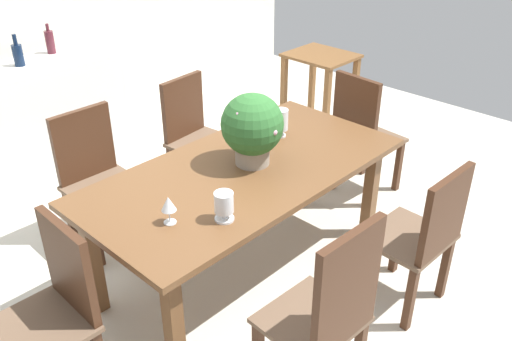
% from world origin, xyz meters
% --- Properties ---
extents(ground_plane, '(7.04, 7.04, 0.00)m').
position_xyz_m(ground_plane, '(0.00, 0.00, 0.00)').
color(ground_plane, beige).
extents(back_wall, '(6.40, 0.10, 2.60)m').
position_xyz_m(back_wall, '(0.00, 2.60, 1.30)').
color(back_wall, silver).
rests_on(back_wall, ground).
extents(dining_table, '(1.97, 0.97, 0.74)m').
position_xyz_m(dining_table, '(0.00, -0.08, 0.65)').
color(dining_table, brown).
rests_on(dining_table, ground).
extents(chair_near_left, '(0.46, 0.43, 1.03)m').
position_xyz_m(chair_near_left, '(-0.45, -1.05, 0.56)').
color(chair_near_left, '#422616').
rests_on(chair_near_left, ground).
extents(chair_far_left, '(0.46, 0.41, 0.94)m').
position_xyz_m(chair_far_left, '(-0.44, 0.88, 0.52)').
color(chair_far_left, '#422616').
rests_on(chair_far_left, ground).
extents(chair_near_right, '(0.47, 0.42, 0.93)m').
position_xyz_m(chair_near_right, '(0.44, -1.04, 0.52)').
color(chair_near_right, '#422616').
rests_on(chair_near_right, ground).
extents(chair_far_right, '(0.48, 0.49, 0.93)m').
position_xyz_m(chair_far_right, '(0.43, 0.89, 0.51)').
color(chair_far_right, '#422616').
rests_on(chair_far_right, ground).
extents(chair_foot_end, '(0.48, 0.46, 1.00)m').
position_xyz_m(chair_foot_end, '(1.26, -0.07, 0.54)').
color(chair_foot_end, '#422616').
rests_on(chair_foot_end, ground).
extents(chair_head_end, '(0.48, 0.45, 0.93)m').
position_xyz_m(chair_head_end, '(-1.26, -0.08, 0.51)').
color(chair_head_end, '#422616').
rests_on(chair_head_end, ground).
extents(flower_centerpiece, '(0.37, 0.37, 0.44)m').
position_xyz_m(flower_centerpiece, '(0.08, -0.07, 0.98)').
color(flower_centerpiece, gray).
rests_on(flower_centerpiece, dining_table).
extents(crystal_vase_left, '(0.10, 0.10, 0.16)m').
position_xyz_m(crystal_vase_left, '(-0.45, -0.38, 0.83)').
color(crystal_vase_left, silver).
rests_on(crystal_vase_left, dining_table).
extents(crystal_vase_center_near, '(0.10, 0.10, 0.19)m').
position_xyz_m(crystal_vase_center_near, '(0.47, 0.05, 0.85)').
color(crystal_vase_center_near, silver).
rests_on(crystal_vase_center_near, dining_table).
extents(wine_glass, '(0.08, 0.08, 0.15)m').
position_xyz_m(wine_glass, '(-0.65, -0.21, 0.85)').
color(wine_glass, silver).
rests_on(wine_glass, dining_table).
extents(kitchen_counter, '(1.96, 0.55, 0.95)m').
position_xyz_m(kitchen_counter, '(-0.56, 2.02, 0.47)').
color(kitchen_counter, silver).
rests_on(kitchen_counter, ground).
extents(wine_bottle_tall, '(0.07, 0.07, 0.24)m').
position_xyz_m(wine_bottle_tall, '(0.03, 2.16, 1.04)').
color(wine_bottle_tall, '#511E28').
rests_on(wine_bottle_tall, kitchen_counter).
extents(wine_bottle_green, '(0.08, 0.08, 0.24)m').
position_xyz_m(wine_bottle_green, '(-0.29, 2.05, 1.04)').
color(wine_bottle_green, '#0F1E38').
rests_on(wine_bottle_green, kitchen_counter).
extents(side_table, '(0.51, 0.58, 0.79)m').
position_xyz_m(side_table, '(1.95, 0.85, 0.58)').
color(side_table, brown).
rests_on(side_table, ground).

